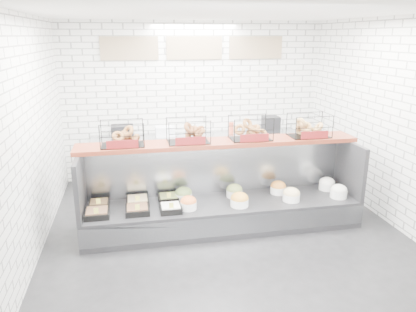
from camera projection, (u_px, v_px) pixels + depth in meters
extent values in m
plane|color=black|center=(227.00, 236.00, 5.75)|extent=(5.50, 5.50, 0.00)
cube|color=white|center=(195.00, 101.00, 7.90)|extent=(5.00, 0.02, 3.00)
cube|color=white|center=(26.00, 142.00, 4.86)|extent=(0.02, 5.50, 3.00)
cube|color=white|center=(399.00, 125.00, 5.78)|extent=(0.02, 5.50, 3.00)
cube|color=white|center=(230.00, 12.00, 4.89)|extent=(5.00, 5.50, 0.02)
cube|color=tan|center=(129.00, 48.00, 7.37)|extent=(1.05, 0.03, 0.42)
cube|color=tan|center=(194.00, 48.00, 7.59)|extent=(1.05, 0.03, 0.42)
cube|color=tan|center=(256.00, 48.00, 7.81)|extent=(1.05, 0.03, 0.42)
cube|color=black|center=(222.00, 214.00, 5.97)|extent=(4.00, 0.90, 0.40)
cube|color=#93969B|center=(230.00, 226.00, 5.56)|extent=(4.00, 0.03, 0.28)
cube|color=#93969B|center=(217.00, 167.00, 6.19)|extent=(4.00, 0.08, 0.80)
cube|color=black|center=(80.00, 185.00, 5.44)|extent=(0.06, 0.90, 0.80)
cube|color=black|center=(349.00, 167.00, 6.17)|extent=(0.06, 0.90, 0.80)
cube|color=black|center=(97.00, 214.00, 5.41)|extent=(0.32, 0.32, 0.08)
cube|color=brown|center=(97.00, 211.00, 5.40)|extent=(0.27, 0.27, 0.04)
cube|color=#ECE852|center=(96.00, 211.00, 5.28)|extent=(0.06, 0.01, 0.08)
cube|color=black|center=(99.00, 205.00, 5.70)|extent=(0.28, 0.28, 0.08)
cube|color=brown|center=(99.00, 202.00, 5.69)|extent=(0.23, 0.23, 0.04)
cube|color=#ECE852|center=(98.00, 201.00, 5.59)|extent=(0.06, 0.01, 0.08)
cube|color=black|center=(137.00, 210.00, 5.52)|extent=(0.32, 0.32, 0.08)
cube|color=brown|center=(137.00, 208.00, 5.51)|extent=(0.28, 0.28, 0.04)
cube|color=#ECE852|center=(137.00, 207.00, 5.39)|extent=(0.06, 0.01, 0.08)
cube|color=black|center=(138.00, 201.00, 5.82)|extent=(0.32, 0.32, 0.08)
cube|color=#D7BB84|center=(137.00, 199.00, 5.81)|extent=(0.27, 0.27, 0.04)
cube|color=#ECE852|center=(138.00, 198.00, 5.69)|extent=(0.06, 0.01, 0.08)
cube|color=black|center=(171.00, 209.00, 5.57)|extent=(0.29, 0.29, 0.08)
cube|color=white|center=(171.00, 206.00, 5.56)|extent=(0.25, 0.25, 0.04)
cube|color=#ECE852|center=(171.00, 206.00, 5.45)|extent=(0.06, 0.01, 0.08)
cube|color=black|center=(168.00, 198.00, 5.92)|extent=(0.28, 0.28, 0.08)
cube|color=olive|center=(168.00, 196.00, 5.91)|extent=(0.24, 0.24, 0.04)
cube|color=#ECE852|center=(169.00, 195.00, 5.80)|extent=(0.06, 0.01, 0.08)
cylinder|color=white|center=(188.00, 205.00, 5.64)|extent=(0.23, 0.23, 0.11)
ellipsoid|color=orange|center=(188.00, 201.00, 5.62)|extent=(0.23, 0.23, 0.16)
cylinder|color=white|center=(184.00, 197.00, 5.95)|extent=(0.25, 0.25, 0.11)
ellipsoid|color=olive|center=(184.00, 193.00, 5.93)|extent=(0.25, 0.25, 0.17)
cylinder|color=white|center=(239.00, 202.00, 5.74)|extent=(0.26, 0.26, 0.11)
ellipsoid|color=#C58229|center=(239.00, 198.00, 5.73)|extent=(0.25, 0.25, 0.18)
cylinder|color=white|center=(234.00, 193.00, 6.08)|extent=(0.24, 0.24, 0.11)
ellipsoid|color=olive|center=(234.00, 189.00, 6.06)|extent=(0.24, 0.24, 0.17)
cylinder|color=white|center=(291.00, 197.00, 5.93)|extent=(0.25, 0.25, 0.11)
ellipsoid|color=#D7BA84|center=(291.00, 193.00, 5.91)|extent=(0.25, 0.25, 0.17)
cylinder|color=white|center=(278.00, 190.00, 6.21)|extent=(0.24, 0.24, 0.11)
ellipsoid|color=#C8782A|center=(278.00, 186.00, 6.19)|extent=(0.23, 0.23, 0.16)
cylinder|color=white|center=(338.00, 194.00, 6.05)|extent=(0.25, 0.25, 0.11)
ellipsoid|color=silver|center=(339.00, 190.00, 6.04)|extent=(0.25, 0.25, 0.17)
cylinder|color=white|center=(327.00, 186.00, 6.37)|extent=(0.24, 0.24, 0.11)
ellipsoid|color=white|center=(327.00, 182.00, 6.35)|extent=(0.24, 0.24, 0.17)
cube|color=#531D11|center=(220.00, 143.00, 5.89)|extent=(4.10, 0.50, 0.06)
cube|color=black|center=(122.00, 134.00, 5.57)|extent=(0.60, 0.38, 0.34)
cube|color=maroon|center=(122.00, 144.00, 5.41)|extent=(0.42, 0.02, 0.11)
cube|color=black|center=(188.00, 131.00, 5.74)|extent=(0.60, 0.38, 0.34)
cube|color=maroon|center=(190.00, 141.00, 5.58)|extent=(0.42, 0.02, 0.11)
cube|color=black|center=(250.00, 128.00, 5.91)|extent=(0.60, 0.38, 0.34)
cube|color=maroon|center=(254.00, 138.00, 5.75)|extent=(0.42, 0.02, 0.11)
cube|color=black|center=(309.00, 125.00, 6.08)|extent=(0.60, 0.38, 0.34)
cube|color=maroon|center=(315.00, 135.00, 5.92)|extent=(0.42, 0.02, 0.11)
cube|color=#93969B|center=(198.00, 157.00, 7.90)|extent=(4.00, 0.60, 0.90)
cube|color=black|center=(122.00, 132.00, 7.48)|extent=(0.40, 0.30, 0.24)
cube|color=silver|center=(165.00, 131.00, 7.65)|extent=(0.35, 0.28, 0.18)
cylinder|color=#BD492F|center=(231.00, 128.00, 7.82)|extent=(0.09, 0.09, 0.22)
cube|color=black|center=(271.00, 124.00, 7.99)|extent=(0.30, 0.30, 0.30)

